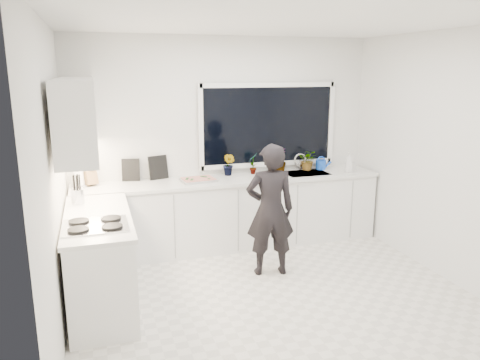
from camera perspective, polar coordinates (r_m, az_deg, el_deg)
name	(u,v)px	position (r m, az deg, el deg)	size (l,w,h in m)	color
floor	(271,295)	(5.02, 3.83, -13.86)	(4.00, 3.50, 0.02)	beige
wall_back	(225,141)	(6.20, -1.88, 4.72)	(4.00, 0.02, 2.70)	white
wall_left	(52,182)	(4.27, -21.90, -0.25)	(0.02, 3.50, 2.70)	white
wall_right	(444,156)	(5.61, 23.59, 2.67)	(0.02, 3.50, 2.70)	white
ceiling	(276,21)	(4.48, 4.39, 18.79)	(4.00, 3.50, 0.02)	white
window	(268,125)	(6.33, 3.46, 6.70)	(1.80, 0.02, 1.00)	black
base_cabinets_back	(232,214)	(6.12, -1.03, -4.16)	(3.92, 0.58, 0.88)	white
base_cabinets_left	(101,262)	(4.86, -16.64, -9.51)	(0.58, 1.60, 0.88)	white
countertop_back	(232,180)	(5.99, -1.03, 0.02)	(3.94, 0.62, 0.04)	silver
countertop_left	(97,217)	(4.71, -17.01, -4.33)	(0.62, 1.60, 0.04)	silver
upper_cabinets	(77,115)	(4.87, -19.26, 7.52)	(0.34, 2.10, 0.70)	white
sink	(306,176)	(6.37, 8.04, 0.43)	(0.58, 0.42, 0.14)	silver
faucet	(300,162)	(6.52, 7.33, 2.18)	(0.03, 0.03, 0.22)	silver
stovetop	(95,225)	(4.36, -17.23, -5.26)	(0.56, 0.48, 0.03)	black
person	(270,210)	(5.23, 3.70, -3.68)	(0.55, 0.36, 1.50)	black
pizza_tray	(198,180)	(5.86, -5.11, 0.01)	(0.42, 0.31, 0.03)	#BCBCC1
pizza	(198,179)	(5.85, -5.11, 0.17)	(0.39, 0.28, 0.01)	red
watering_can	(321,165)	(6.62, 9.83, 1.87)	(0.14, 0.14, 0.13)	blue
paper_towel_roll	(79,176)	(5.83, -19.06, 0.42)	(0.11, 0.11, 0.26)	white
knife_block	(91,177)	(5.87, -17.75, 0.41)	(0.13, 0.10, 0.22)	olive
utensil_crock	(78,197)	(5.12, -19.18, -1.92)	(0.13, 0.13, 0.16)	#B7B7BC
picture_frame_large	(131,170)	(5.98, -13.17, 1.21)	(0.22, 0.02, 0.28)	black
picture_frame_small	(158,167)	(6.01, -9.94, 1.52)	(0.25, 0.02, 0.30)	black
herb_plants	(280,161)	(6.35, 4.95, 2.31)	(1.40, 0.32, 0.33)	#26662D
soap_bottles	(350,163)	(6.47, 13.25, 2.02)	(0.15, 0.12, 0.29)	#D8BF66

